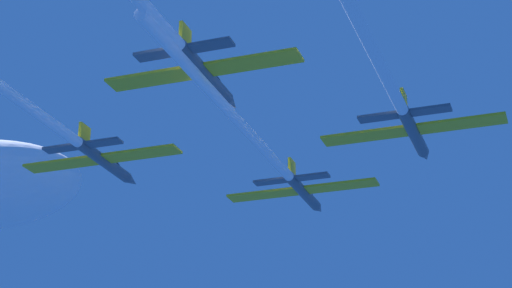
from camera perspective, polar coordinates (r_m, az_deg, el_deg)
name	(u,v)px	position (r m, az deg, el deg)	size (l,w,h in m)	color
jet_lead	(266,151)	(96.56, 0.59, -0.40)	(17.85, 51.12, 2.96)	#4C5660
jet_left_wing	(45,118)	(91.56, -12.78, 1.55)	(17.85, 47.08, 2.96)	#4C5660
jet_right_wing	(385,74)	(79.99, 7.88, 4.27)	(17.85, 50.32, 2.96)	#4C5660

